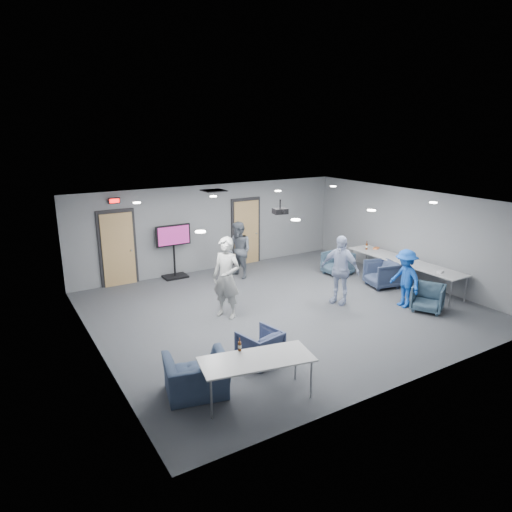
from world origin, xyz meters
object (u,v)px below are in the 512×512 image
person_b (239,250)px  person_c (340,270)px  chair_right_c (428,298)px  table_right_a (380,254)px  table_right_b (432,270)px  chair_right_b (382,274)px  chair_front_a (260,346)px  tv_stand (174,248)px  bottle_front (240,346)px  table_front_left (257,361)px  person_a (226,278)px  projector (280,211)px  chair_front_b (197,377)px  bottle_right (367,246)px  person_d (405,278)px

person_b → person_c: person_c is taller
chair_right_c → table_right_a: 2.83m
table_right_b → chair_right_b: bearing=29.6°
person_b → table_right_b: 5.45m
table_right_a → table_right_b: same height
chair_front_a → tv_stand: tv_stand is taller
person_c → bottle_front: size_ratio=7.49×
chair_right_c → table_front_left: bearing=-108.8°
chair_right_b → table_right_a: size_ratio=0.43×
person_c → chair_right_c: (1.52, -1.56, -0.56)m
person_a → projector: (1.60, 0.14, 1.43)m
chair_right_b → bottle_front: size_ratio=3.44×
projector → tv_stand: bearing=126.5°
projector → table_right_a: bearing=14.4°
chair_front_a → person_a: bearing=-114.0°
person_a → table_right_a: person_a is taller
chair_front_a → table_right_b: bearing=175.5°
person_b → chair_right_b: 4.21m
chair_front_b → bottle_right: bearing=-140.7°
person_b → chair_right_c: (2.74, -4.67, -0.52)m
person_d → tv_stand: (-4.11, 5.19, 0.18)m
table_front_left → projector: 4.75m
bottle_right → table_front_left: bearing=-147.4°
table_right_a → projector: size_ratio=4.93×
projector → person_a: bearing=-163.9°
person_c → table_right_b: (2.53, -0.83, -0.21)m
bottle_front → bottle_right: size_ratio=0.87×
person_a → table_right_a: (5.44, 0.37, -0.29)m
person_a → table_right_b: bearing=42.7°
table_right_a → table_right_b: (0.00, -1.90, -0.00)m
person_a → tv_stand: size_ratio=1.20×
person_c → bottle_right: 2.91m
person_b → tv_stand: 1.95m
person_d → chair_right_b: 1.56m
chair_front_a → tv_stand: (0.52, 5.75, 0.59)m
person_c → chair_front_b: size_ratio=1.70×
chair_right_b → table_front_left: size_ratio=0.41×
chair_right_c → bottle_right: bottle_right is taller
chair_right_b → table_front_left: chair_right_b is taller
bottle_right → tv_stand: size_ratio=0.17×
chair_front_a → table_right_b: 5.99m
person_c → person_b: bearing=178.4°
person_a → table_front_left: (-1.17, -3.31, -0.29)m
person_a → person_d: 4.50m
person_a → person_d: bearing=35.5°
table_front_left → bottle_right: 7.75m
person_d → tv_stand: 6.62m
person_a → table_front_left: bearing=-51.1°
chair_front_a → chair_right_c: bearing=168.7°
person_a → table_right_b: (5.44, -1.53, -0.29)m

